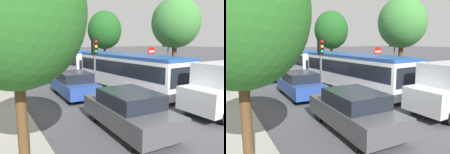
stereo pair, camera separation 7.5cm
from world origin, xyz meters
The scene contains 12 objects.
ground_plane centered at (0.00, 0.00, 0.00)m, with size 200.00×200.00×0.00m, color #47474C.
articulated_bus centered at (1.94, 9.20, 1.38)m, with size 3.63×16.24×2.39m.
city_bus_rear centered at (-1.67, 28.24, 1.45)m, with size 3.20×11.80×2.51m.
queued_car_graphite centered at (-1.72, 0.07, 0.76)m, with size 1.98×4.37×1.49m.
queued_car_blue centered at (-1.67, 5.80, 0.74)m, with size 1.95×4.29×1.47m.
queued_car_navy centered at (-1.83, 12.43, 0.73)m, with size 1.91×4.20×1.44m.
traffic_light centered at (-0.55, 5.22, 2.50)m, with size 0.35×0.38×3.40m.
no_entry_sign centered at (5.11, 6.81, 1.88)m, with size 0.70×0.08×2.82m.
direction_sign_post centered at (6.49, 6.44, 2.55)m, with size 0.18×1.40×3.60m.
tree_left_near centered at (-5.51, -0.94, 3.95)m, with size 3.22×3.22×5.77m.
tree_right_near centered at (7.11, 6.33, 4.57)m, with size 3.76×3.76×6.67m.
tree_right_mid centered at (6.93, 17.51, 4.44)m, with size 4.11×4.11×6.87m.
Camera 1 is at (-6.18, -6.31, 3.30)m, focal length 35.00 mm.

